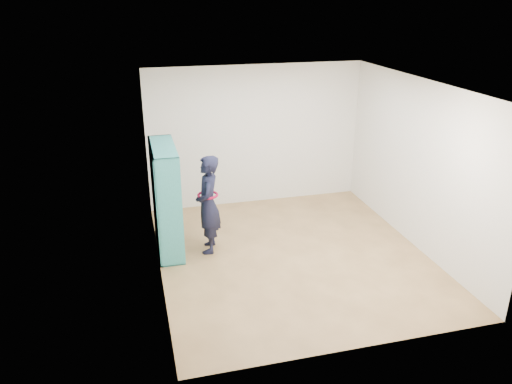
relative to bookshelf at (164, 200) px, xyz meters
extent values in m
plane|color=brown|center=(1.84, -0.74, -0.81)|extent=(4.50, 4.50, 0.00)
plane|color=white|center=(1.84, -0.74, 1.79)|extent=(4.50, 4.50, 0.00)
cube|color=silver|center=(-0.16, -0.74, 0.49)|extent=(0.02, 4.50, 2.60)
cube|color=silver|center=(3.84, -0.74, 0.49)|extent=(0.02, 4.50, 2.60)
cube|color=silver|center=(1.84, 1.51, 0.49)|extent=(4.00, 0.02, 2.60)
cube|color=silver|center=(1.84, -2.99, 0.49)|extent=(4.00, 0.02, 2.60)
cube|color=teal|center=(0.03, -0.60, 0.03)|extent=(0.37, 0.03, 1.67)
cube|color=teal|center=(0.03, 0.63, 0.03)|extent=(0.37, 0.03, 1.67)
cube|color=teal|center=(0.03, 0.01, -0.80)|extent=(0.37, 1.25, 0.03)
cube|color=teal|center=(0.03, 0.01, 0.85)|extent=(0.37, 1.25, 0.03)
cube|color=teal|center=(-0.14, 0.01, 0.03)|extent=(0.03, 1.25, 1.67)
cube|color=teal|center=(0.03, -0.19, 0.03)|extent=(0.34, 0.03, 1.62)
cube|color=teal|center=(0.03, 0.21, 0.03)|extent=(0.34, 0.03, 1.62)
cube|color=teal|center=(0.03, 0.01, -0.38)|extent=(0.34, 1.20, 0.03)
cube|color=teal|center=(0.03, 0.01, 0.03)|extent=(0.34, 1.20, 0.03)
cube|color=teal|center=(0.03, 0.01, 0.43)|extent=(0.34, 1.20, 0.03)
cube|color=beige|center=(0.05, -0.40, -0.73)|extent=(0.23, 0.15, 0.09)
cube|color=black|center=(0.06, -0.45, -0.22)|extent=(0.19, 0.17, 0.30)
cube|color=maroon|center=(0.06, -0.45, 0.16)|extent=(0.19, 0.17, 0.23)
cube|color=silver|center=(0.05, -0.40, 0.49)|extent=(0.23, 0.15, 0.09)
cube|color=navy|center=(0.06, -0.05, -0.64)|extent=(0.19, 0.17, 0.26)
cube|color=brown|center=(0.06, -0.05, -0.26)|extent=(0.19, 0.17, 0.21)
cube|color=#BFB28C|center=(0.05, 0.00, 0.07)|extent=(0.23, 0.15, 0.06)
cube|color=#26594C|center=(0.06, -0.05, 0.55)|extent=(0.19, 0.17, 0.21)
cube|color=beige|center=(0.06, 0.35, -0.66)|extent=(0.19, 0.17, 0.22)
cube|color=black|center=(0.05, 0.40, -0.34)|extent=(0.23, 0.15, 0.06)
cube|color=maroon|center=(0.06, 0.35, 0.18)|extent=(0.19, 0.17, 0.28)
cube|color=silver|center=(0.06, 0.35, 0.56)|extent=(0.19, 0.17, 0.24)
imported|color=black|center=(0.64, -0.23, -0.04)|extent=(0.47, 0.62, 1.54)
torus|color=maroon|center=(0.64, -0.23, 0.12)|extent=(0.38, 0.38, 0.04)
cube|color=silver|center=(0.51, -0.13, 0.06)|extent=(0.01, 0.08, 0.12)
cube|color=black|center=(0.51, -0.13, 0.06)|extent=(0.01, 0.08, 0.11)
camera|label=1|loc=(-0.40, -7.16, 2.95)|focal=35.00mm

